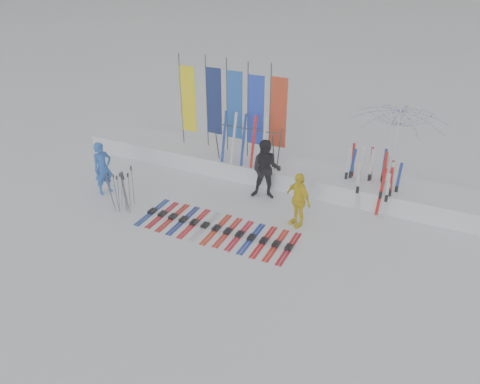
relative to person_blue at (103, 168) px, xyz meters
The scene contains 11 objects.
ground 4.73m from the person_blue, 17.60° to the right, with size 120.00×120.00×0.00m, color white.
snow_bank 5.49m from the person_blue, 35.75° to the left, with size 14.00×1.60×0.60m, color white.
person_blue is the anchor object (origin of this frame).
person_black 5.08m from the person_blue, 21.65° to the left, with size 0.92×0.72×1.90m, color black.
person_yellow 6.17m from the person_blue, ahead, with size 0.94×0.39×1.61m, color yellow.
tent_canopy 9.16m from the person_blue, 28.21° to the left, with size 2.94×3.00×2.70m, color white.
ski_row 4.28m from the person_blue, ahead, with size 4.47×1.68×0.07m.
pole_cluster 1.32m from the person_blue, 26.76° to the right, with size 0.70×0.86×1.25m.
feather_flags 4.64m from the person_blue, 49.97° to the left, with size 3.89×0.29×3.20m.
ski_rack 4.66m from the person_blue, 37.15° to the left, with size 2.04×0.80×1.23m.
upright_skis 8.32m from the person_blue, 20.44° to the left, with size 1.62×1.21×1.69m.
Camera 1 is at (5.03, -8.60, 7.22)m, focal length 35.00 mm.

